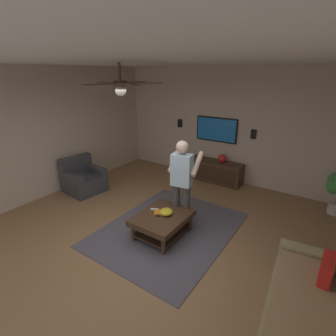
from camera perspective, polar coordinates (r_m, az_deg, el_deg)
ground_plane at (r=4.55m, az=-5.62°, el=-16.49°), size 8.30×8.30×0.00m
wall_back_tv at (r=6.82m, az=13.32°, el=9.02°), size 0.10×6.28×2.88m
wall_side_far at (r=6.26m, az=-28.57°, el=6.09°), size 7.12×0.10×2.88m
ceiling_slab at (r=3.65m, az=-7.33°, el=23.45°), size 7.12×6.28×0.10m
area_rug at (r=4.89m, az=0.19°, el=-13.35°), size 2.71×2.11×0.01m
couch at (r=3.44m, az=29.42°, el=-27.20°), size 1.96×1.01×0.87m
armchair at (r=6.56m, az=-18.17°, el=-2.53°), size 0.88×0.89×0.82m
coffee_table at (r=4.60m, az=-1.24°, el=-11.49°), size 1.00×0.80×0.40m
media_console at (r=6.95m, az=9.28°, el=-0.49°), size 0.45×1.70×0.55m
tv at (r=6.86m, az=10.66°, el=8.37°), size 0.05×1.11×0.62m
person_standing at (r=4.62m, az=3.12°, el=-2.44°), size 0.59×0.60×1.64m
bowl at (r=4.53m, az=-0.42°, el=-9.67°), size 0.23×0.23×0.11m
remote_white at (r=4.69m, az=-2.95°, el=-9.12°), size 0.10×0.16×0.02m
remote_black at (r=4.54m, az=-2.62°, el=-10.19°), size 0.09×0.16×0.02m
book at (r=4.57m, az=-1.68°, el=-9.87°), size 0.24×0.27×0.04m
vase_round at (r=6.72m, az=11.86°, el=2.08°), size 0.22×0.22×0.22m
wall_speaker_left at (r=6.56m, az=18.38°, el=7.11°), size 0.06×0.12×0.22m
wall_speaker_right at (r=7.38m, az=2.66°, el=9.87°), size 0.06×0.12×0.22m
ceiling_fan at (r=3.93m, az=-10.25°, el=17.57°), size 1.21×1.16×0.46m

